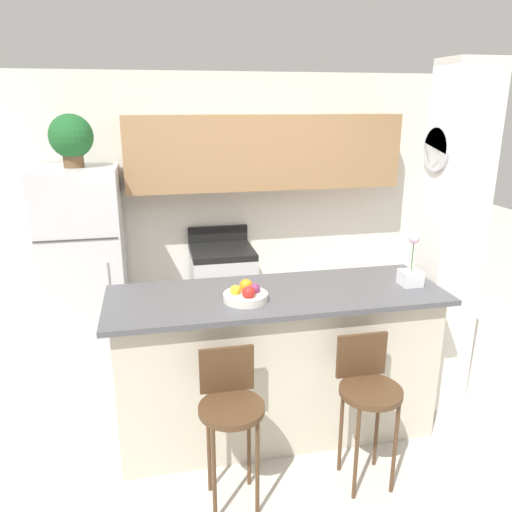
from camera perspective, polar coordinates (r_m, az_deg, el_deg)
The scene contains 12 objects.
ground_plane at distance 3.85m, azimuth 2.20°, elevation -19.00°, with size 14.00×14.00×0.00m, color beige.
wall_back at distance 5.02m, azimuth -1.44°, elevation 8.30°, with size 5.60×0.38×2.55m.
pillar_right at distance 3.87m, azimuth 21.29°, elevation 1.19°, with size 0.38×0.32×2.55m.
counter_bar at distance 3.56m, azimuth 2.30°, elevation -12.07°, with size 2.25×0.77×1.06m.
refrigerator at distance 4.80m, azimuth -19.00°, elevation -0.79°, with size 0.71×0.71×1.73m.
stove_range at distance 5.00m, azimuth -3.82°, elevation -4.09°, with size 0.60×0.59×1.07m.
bar_stool_left at distance 2.95m, azimuth -2.94°, elevation -16.85°, with size 0.37×0.37×0.93m.
bar_stool_right at distance 3.16m, azimuth 12.65°, elevation -14.72°, with size 0.37×0.37×0.93m.
potted_plant_on_fridge at distance 4.60m, azimuth -20.37°, elevation 12.56°, with size 0.37×0.37×0.45m.
orchid_vase at distance 3.60m, azimuth 17.29°, elevation -1.76°, with size 0.14×0.14×0.37m.
fruit_bowl at distance 3.19m, azimuth -1.17°, elevation -4.41°, with size 0.28×0.28×0.12m.
trash_bin at distance 4.78m, azimuth -11.61°, elevation -9.00°, with size 0.28×0.28×0.38m.
Camera 1 is at (-0.78, -3.01, 2.27)m, focal length 35.00 mm.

